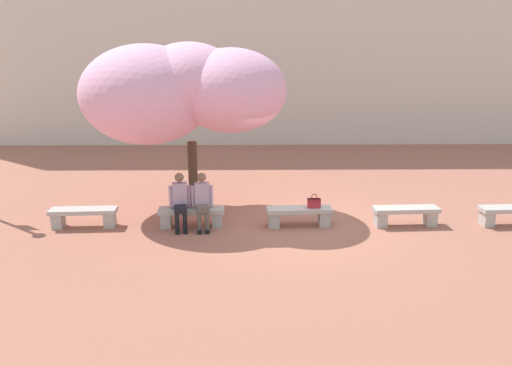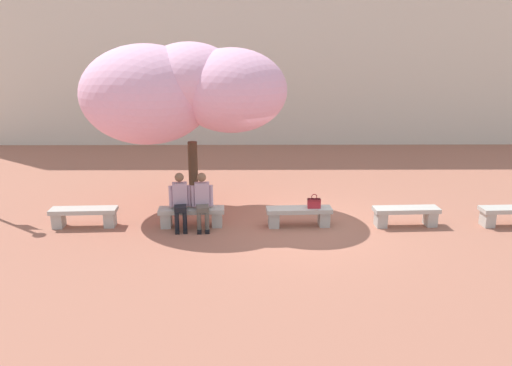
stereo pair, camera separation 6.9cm
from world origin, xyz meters
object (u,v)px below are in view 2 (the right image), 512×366
object	(u,v)px
cherry_tree_main	(183,90)
stone_bench_west_end	(84,215)
person_seated_right	(202,199)
handbag	(314,203)
person_seated_left	(180,199)
stone_bench_near_west	(192,214)
stone_bench_center	(299,214)
stone_bench_near_east	(406,214)

from	to	relation	value
cherry_tree_main	stone_bench_west_end	bearing A→B (deg)	-148.70
person_seated_right	stone_bench_west_end	bearing A→B (deg)	178.91
stone_bench_west_end	handbag	xyz separation A→B (m)	(5.38, -0.00, 0.29)
stone_bench_west_end	person_seated_left	distance (m)	2.31
stone_bench_near_west	person_seated_right	size ratio (longest dim) A/B	1.20
stone_bench_near_west	stone_bench_center	xyz separation A→B (m)	(2.52, 0.00, 0.00)
person_seated_right	stone_bench_center	bearing A→B (deg)	1.35
stone_bench_west_end	person_seated_right	xyz separation A→B (m)	(2.78, -0.05, 0.40)
stone_bench_center	cherry_tree_main	world-z (taller)	cherry_tree_main
cherry_tree_main	stone_bench_center	bearing A→B (deg)	-26.18
person_seated_right	cherry_tree_main	distance (m)	2.80
person_seated_left	handbag	bearing A→B (deg)	0.94
stone_bench_west_end	cherry_tree_main	distance (m)	3.81
stone_bench_near_west	stone_bench_center	bearing A→B (deg)	0.00
stone_bench_west_end	stone_bench_near_east	world-z (taller)	same
stone_bench_near_west	handbag	xyz separation A→B (m)	(2.86, -0.00, 0.29)
stone_bench_near_west	cherry_tree_main	world-z (taller)	cherry_tree_main
person_seated_left	person_seated_right	distance (m)	0.51
stone_bench_west_end	person_seated_left	bearing A→B (deg)	-1.33
stone_bench_west_end	stone_bench_near_west	size ratio (longest dim) A/B	1.00
stone_bench_west_end	person_seated_left	size ratio (longest dim) A/B	1.20
person_seated_right	handbag	size ratio (longest dim) A/B	3.81
stone_bench_near_west	cherry_tree_main	distance (m)	3.09
stone_bench_near_east	handbag	xyz separation A→B (m)	(-2.17, -0.00, 0.29)
person_seated_right	handbag	distance (m)	2.60
handbag	cherry_tree_main	bearing A→B (deg)	156.35
stone_bench_west_end	stone_bench_near_west	bearing A→B (deg)	0.00
stone_bench_near_west	stone_bench_near_east	distance (m)	5.04
person_seated_left	handbag	world-z (taller)	person_seated_left
stone_bench_near_west	handbag	bearing A→B (deg)	-0.04
handbag	stone_bench_center	bearing A→B (deg)	179.71
stone_bench_center	person_seated_left	bearing A→B (deg)	-178.91
person_seated_right	cherry_tree_main	bearing A→B (deg)	110.51
stone_bench_center	stone_bench_near_east	distance (m)	2.52
stone_bench_center	person_seated_right	size ratio (longest dim) A/B	1.20
stone_bench_west_end	stone_bench_center	distance (m)	5.04
stone_bench_west_end	person_seated_left	xyz separation A→B (m)	(2.27, -0.05, 0.40)
person_seated_left	person_seated_right	world-z (taller)	same
stone_bench_west_end	stone_bench_near_west	xyz separation A→B (m)	(2.52, 0.00, 0.00)
stone_bench_center	person_seated_left	xyz separation A→B (m)	(-2.77, -0.05, 0.40)
stone_bench_near_east	handbag	distance (m)	2.19
stone_bench_west_end	stone_bench_near_east	distance (m)	7.56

